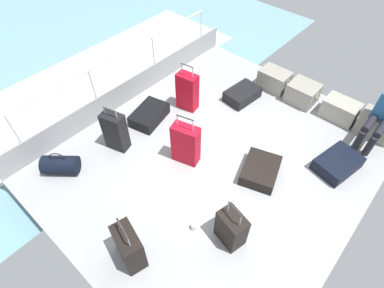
% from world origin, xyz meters
% --- Properties ---
extents(ground_plane, '(4.40, 5.20, 0.06)m').
position_xyz_m(ground_plane, '(0.00, 0.00, -0.03)').
color(ground_plane, '#939699').
extents(gunwale_port, '(0.06, 5.20, 0.45)m').
position_xyz_m(gunwale_port, '(-2.17, 0.00, 0.23)').
color(gunwale_port, '#939699').
rests_on(gunwale_port, ground_plane).
extents(railing_port, '(0.04, 4.20, 1.02)m').
position_xyz_m(railing_port, '(-2.17, 0.00, 0.78)').
color(railing_port, silver).
rests_on(railing_port, ground_plane).
extents(sea_wake, '(12.00, 12.00, 0.01)m').
position_xyz_m(sea_wake, '(-3.60, 0.00, -0.34)').
color(sea_wake, '#6B99A8').
rests_on(sea_wake, ground_plane).
extents(cargo_crate_0, '(0.60, 0.40, 0.38)m').
position_xyz_m(cargo_crate_0, '(-0.30, 2.13, 0.19)').
color(cargo_crate_0, gray).
rests_on(cargo_crate_0, ground_plane).
extents(cargo_crate_1, '(0.56, 0.46, 0.38)m').
position_xyz_m(cargo_crate_1, '(0.32, 2.13, 0.19)').
color(cargo_crate_1, gray).
rests_on(cargo_crate_1, ground_plane).
extents(cargo_crate_2, '(0.63, 0.39, 0.36)m').
position_xyz_m(cargo_crate_2, '(1.05, 2.16, 0.18)').
color(cargo_crate_2, gray).
rests_on(cargo_crate_2, ground_plane).
extents(cargo_crate_3, '(0.62, 0.39, 0.40)m').
position_xyz_m(cargo_crate_3, '(1.68, 2.18, 0.20)').
color(cargo_crate_3, gray).
rests_on(cargo_crate_3, ground_plane).
extents(passenger_seated, '(0.34, 0.66, 1.10)m').
position_xyz_m(passenger_seated, '(1.68, 1.99, 0.58)').
color(passenger_seated, '#26598C').
rests_on(passenger_seated, ground_plane).
extents(suitcase_0, '(0.50, 0.70, 0.21)m').
position_xyz_m(suitcase_0, '(-0.55, 1.43, 0.11)').
color(suitcase_0, black).
rests_on(suitcase_0, ground_plane).
extents(suitcase_1, '(0.40, 0.30, 0.83)m').
position_xyz_m(suitcase_1, '(-1.38, -0.94, 0.35)').
color(suitcase_1, black).
rests_on(suitcase_1, ground_plane).
extents(suitcase_2, '(0.40, 0.27, 0.92)m').
position_xyz_m(suitcase_2, '(-1.18, 0.56, 0.36)').
color(suitcase_2, '#B70C1E').
rests_on(suitcase_2, ground_plane).
extents(suitcase_3, '(0.49, 0.35, 0.79)m').
position_xyz_m(suitcase_3, '(0.22, -2.03, 0.29)').
color(suitcase_3, black).
rests_on(suitcase_3, ground_plane).
extents(suitcase_4, '(0.60, 0.78, 0.22)m').
position_xyz_m(suitcase_4, '(-1.46, -0.16, 0.11)').
color(suitcase_4, black).
rests_on(suitcase_4, ground_plane).
extents(suitcase_5, '(0.46, 0.31, 0.92)m').
position_xyz_m(suitcase_5, '(-0.35, -0.40, 0.36)').
color(suitcase_5, '#B70C1E').
rests_on(suitcase_5, ground_plane).
extents(suitcase_6, '(0.62, 0.78, 0.21)m').
position_xyz_m(suitcase_6, '(1.54, 1.04, 0.11)').
color(suitcase_6, black).
rests_on(suitcase_6, ground_plane).
extents(suitcase_7, '(0.69, 0.77, 0.20)m').
position_xyz_m(suitcase_7, '(0.71, 0.13, 0.10)').
color(suitcase_7, black).
rests_on(suitcase_7, ground_plane).
extents(suitcase_8, '(0.42, 0.33, 0.76)m').
position_xyz_m(suitcase_8, '(0.99, -1.01, 0.27)').
color(suitcase_8, black).
rests_on(suitcase_8, ground_plane).
extents(duffel_bag, '(0.60, 0.57, 0.42)m').
position_xyz_m(duffel_bag, '(-1.63, -1.86, 0.15)').
color(duffel_bag, black).
rests_on(duffel_bag, ground_plane).
extents(paper_cup, '(0.08, 0.08, 0.10)m').
position_xyz_m(paper_cup, '(0.55, -1.22, 0.05)').
color(paper_cup, white).
rests_on(paper_cup, ground_plane).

